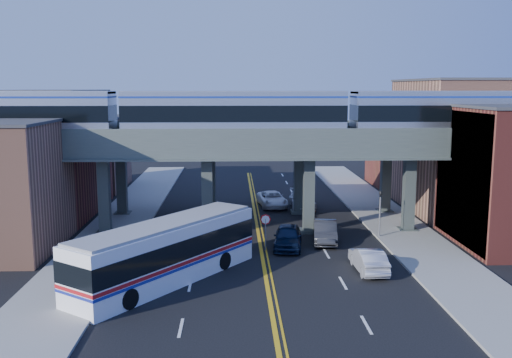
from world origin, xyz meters
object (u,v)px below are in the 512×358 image
car_lane_c (272,199)px  car_parked_curb (368,260)px  transit_bus (167,253)px  car_lane_b (325,232)px  stop_sign (265,226)px  car_lane_d (302,200)px  traffic_signal (380,209)px  car_lane_a (288,237)px  transit_train (234,113)px

car_lane_c → car_parked_curb: (4.70, -19.89, 0.03)m
transit_bus → car_lane_b: 13.67m
car_lane_b → car_lane_c: (-3.08, 12.99, -0.07)m
stop_sign → car_lane_d: bearing=73.2°
stop_sign → car_parked_curb: bearing=-38.0°
traffic_signal → transit_bus: bearing=-148.4°
car_lane_c → car_lane_b: bearing=-83.9°
traffic_signal → transit_bus: 17.74m
car_lane_c → car_lane_a: bearing=-96.7°
traffic_signal → car_lane_c: size_ratio=0.79×
transit_bus → car_lane_a: (7.85, 6.90, -0.96)m
car_lane_c → transit_bus: bearing=-117.1°
car_lane_d → car_parked_curb: (1.90, -19.07, -0.05)m
traffic_signal → stop_sign: bearing=-161.4°
transit_train → car_lane_c: size_ratio=10.12×
car_lane_a → car_parked_curb: size_ratio=1.07×
stop_sign → car_lane_b: (4.58, 2.06, -0.97)m
transit_train → traffic_signal: transit_train is taller
car_lane_c → car_lane_d: car_lane_d is taller
stop_sign → transit_bus: transit_bus is taller
stop_sign → car_lane_c: bearing=84.3°
transit_bus → car_lane_b: transit_bus is taller
car_parked_curb → transit_train: bearing=-51.4°
car_lane_b → car_parked_curb: (1.62, -6.90, -0.05)m
transit_train → transit_bus: (-4.06, -11.29, -7.70)m
transit_bus → car_parked_curb: 12.53m
transit_train → transit_bus: 14.25m
stop_sign → traffic_signal: traffic_signal is taller
stop_sign → car_parked_curb: stop_sign is taller
stop_sign → car_lane_b: 5.11m
transit_train → car_lane_a: 10.42m
stop_sign → car_lane_c: (1.50, 15.05, -1.04)m
car_lane_a → car_lane_d: size_ratio=0.88×
transit_train → car_lane_c: transit_train is taller
transit_train → car_lane_b: (6.72, -2.94, -8.68)m
car_lane_b → car_parked_curb: car_lane_b is taller
car_lane_b → car_lane_d: car_lane_d is taller
traffic_signal → car_lane_a: traffic_signal is taller
transit_train → stop_sign: bearing=-66.8°
stop_sign → traffic_signal: (8.90, 3.00, 0.54)m
car_lane_b → car_lane_c: size_ratio=0.93×
transit_train → traffic_signal: size_ratio=12.76×
stop_sign → transit_bus: bearing=-134.6°
car_lane_d → traffic_signal: bearing=-66.9°
car_lane_a → car_lane_c: bearing=98.1°
transit_train → stop_sign: transit_train is taller
stop_sign → car_lane_a: 1.99m
car_lane_c → car_lane_d: 2.92m
transit_train → stop_sign: 9.44m
car_lane_b → transit_train: bearing=163.4°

